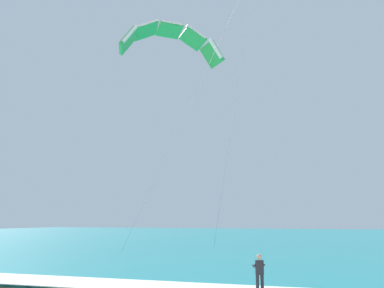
% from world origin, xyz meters
% --- Properties ---
extents(sea, '(200.00, 120.00, 0.20)m').
position_xyz_m(sea, '(0.00, 70.24, 0.10)').
color(sea, teal).
rests_on(sea, ground).
extents(kitesurfer, '(0.62, 0.62, 1.69)m').
position_xyz_m(kitesurfer, '(-4.62, 11.68, 0.94)').
color(kitesurfer, '#232328').
rests_on(kitesurfer, ground).
extents(kite_primary, '(10.71, 11.09, 16.13)m').
position_xyz_m(kite_primary, '(-12.09, 20.33, 16.13)').
color(kite_primary, green).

